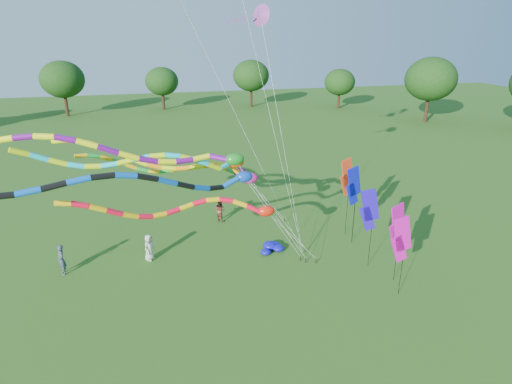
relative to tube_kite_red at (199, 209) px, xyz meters
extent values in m
plane|color=#255717|center=(3.67, -2.61, -4.31)|extent=(160.00, 160.00, 0.00)
cylinder|color=#382314|center=(39.76, 37.29, -2.98)|extent=(0.50, 0.50, 2.66)
ellipsoid|color=#14390F|center=(39.76, 37.29, 0.50)|extent=(5.62, 5.62, 4.78)
cylinder|color=#382314|center=(27.20, 43.31, -2.62)|extent=(0.50, 0.50, 3.39)
ellipsoid|color=#14390F|center=(27.20, 43.31, 1.81)|extent=(7.16, 7.16, 6.09)
cylinder|color=#382314|center=(15.63, 53.03, -2.68)|extent=(0.50, 0.50, 3.27)
ellipsoid|color=#14390F|center=(15.63, 53.03, 1.58)|extent=(6.89, 6.89, 5.86)
cylinder|color=#382314|center=(1.08, 49.10, -3.08)|extent=(0.50, 0.50, 2.47)
ellipsoid|color=#14390F|center=(1.08, 49.10, 0.14)|extent=(5.21, 5.21, 4.43)
cylinder|color=#382314|center=(-13.44, 50.46, -2.88)|extent=(0.50, 0.50, 2.88)
ellipsoid|color=#14390F|center=(-13.44, 50.46, 0.88)|extent=(6.07, 6.07, 5.16)
cylinder|color=black|center=(6.67, 0.44, -4.16)|extent=(0.05, 0.05, 0.30)
cylinder|color=silver|center=(5.12, 0.33, -2.31)|extent=(0.02, 0.02, 4.65)
ellipsoid|color=red|center=(3.57, 0.21, -0.58)|extent=(0.93, 0.60, 0.60)
cylinder|color=#F80D2C|center=(2.87, 0.26, -0.40)|extent=(0.27, 0.27, 0.80)
cylinder|color=#E5AE0B|center=(2.17, 0.39, -0.07)|extent=(0.27, 0.27, 0.76)
cylinder|color=#F80D2C|center=(1.47, 0.49, 0.14)|extent=(0.27, 0.27, 0.71)
cylinder|color=#E5AE0B|center=(0.78, 0.53, 0.21)|extent=(0.27, 0.27, 0.69)
cylinder|color=#F80D2C|center=(0.09, 0.50, 0.15)|extent=(0.27, 0.27, 0.70)
cylinder|color=#E5AE0B|center=(-0.60, 0.41, 0.02)|extent=(0.27, 0.27, 0.71)
cylinder|color=#F80D2C|center=(-1.28, 0.25, -0.10)|extent=(0.27, 0.27, 0.71)
cylinder|color=#E5AE0B|center=(-1.95, 0.05, -0.14)|extent=(0.27, 0.27, 0.71)
cylinder|color=#F80D2C|center=(-2.63, -0.19, -0.05)|extent=(0.27, 0.27, 0.74)
cylinder|color=#E5AE0B|center=(-3.30, -0.43, 0.18)|extent=(0.27, 0.27, 0.77)
cylinder|color=#F80D2C|center=(-3.98, -0.66, 0.51)|extent=(0.27, 0.27, 0.79)
cylinder|color=#E5AE0B|center=(-4.65, -0.84, 0.86)|extent=(0.27, 0.27, 0.77)
cylinder|color=#F80D2C|center=(-5.34, -0.97, 1.14)|extent=(0.27, 0.27, 0.73)
cylinder|color=#E5AE0B|center=(-6.02, -1.02, 1.31)|extent=(0.27, 0.27, 0.70)
cylinder|color=black|center=(6.51, 1.85, -4.16)|extent=(0.05, 0.05, 0.30)
cylinder|color=silver|center=(4.93, 2.51, -1.87)|extent=(0.02, 0.02, 5.52)
ellipsoid|color=#CA1677|center=(3.36, 3.17, 0.30)|extent=(1.02, 0.66, 0.66)
cylinder|color=orange|center=(2.75, 3.71, 0.59)|extent=(0.30, 0.30, 1.14)
cylinder|color=#D8E40B|center=(2.09, 4.28, 0.87)|extent=(0.30, 0.30, 0.83)
cylinder|color=orange|center=(1.32, 4.60, 0.81)|extent=(0.30, 0.30, 0.84)
cylinder|color=#D8E40B|center=(0.52, 4.85, 0.71)|extent=(0.30, 0.30, 0.85)
cylinder|color=orange|center=(-0.30, 5.05, 0.62)|extent=(0.30, 0.30, 0.85)
cylinder|color=#D8E40B|center=(-1.13, 5.21, 0.64)|extent=(0.30, 0.30, 0.86)
cylinder|color=orange|center=(-1.98, 5.36, 0.79)|extent=(0.30, 0.30, 0.89)
cylinder|color=#D8E40B|center=(-2.82, 5.51, 1.08)|extent=(0.30, 0.30, 0.92)
cylinder|color=orange|center=(-3.65, 5.69, 1.44)|extent=(0.30, 0.30, 0.93)
cylinder|color=#D8E40B|center=(-4.45, 5.91, 1.80)|extent=(0.30, 0.30, 0.90)
cylinder|color=orange|center=(-5.24, 6.20, 2.09)|extent=(0.30, 0.30, 0.86)
cylinder|color=#D8E40B|center=(-6.00, 6.54, 2.25)|extent=(0.30, 0.30, 0.84)
cylinder|color=orange|center=(-6.73, 6.95, 2.26)|extent=(0.30, 0.30, 0.84)
cylinder|color=#D8E40B|center=(-7.44, 7.41, 2.17)|extent=(0.30, 0.30, 0.86)
cylinder|color=black|center=(6.11, 0.66, -4.16)|extent=(0.05, 0.05, 0.30)
cylinder|color=silver|center=(4.07, 0.70, -0.90)|extent=(0.02, 0.02, 7.48)
ellipsoid|color=#177F1A|center=(2.02, 0.75, 2.23)|extent=(0.99, 0.63, 0.63)
cylinder|color=#690B7F|center=(1.24, 1.00, 2.29)|extent=(0.29, 0.29, 0.99)
cylinder|color=#F4F70D|center=(0.37, 1.18, 2.31)|extent=(0.29, 0.29, 0.89)
cylinder|color=#690B7F|center=(-0.50, 1.04, 2.26)|extent=(0.29, 0.29, 0.89)
cylinder|color=#F4F70D|center=(-1.38, 0.87, 2.31)|extent=(0.29, 0.29, 0.90)
cylinder|color=#690B7F|center=(-2.26, 0.70, 2.51)|extent=(0.29, 0.29, 0.93)
cylinder|color=#F4F70D|center=(-3.13, 0.54, 2.83)|extent=(0.29, 0.29, 0.96)
cylinder|color=#690B7F|center=(-4.01, 0.43, 3.21)|extent=(0.29, 0.29, 0.96)
cylinder|color=#F4F70D|center=(-4.88, 0.38, 3.57)|extent=(0.29, 0.29, 0.94)
cylinder|color=#690B7F|center=(-5.76, 0.39, 3.85)|extent=(0.29, 0.29, 0.90)
cylinder|color=#F4F70D|center=(-6.63, 0.47, 3.98)|extent=(0.29, 0.29, 0.88)
cylinder|color=#690B7F|center=(-7.50, 0.61, 3.97)|extent=(0.29, 0.29, 0.89)
cylinder|color=#F4F70D|center=(-8.37, 0.79, 3.87)|extent=(0.29, 0.29, 0.90)
cylinder|color=black|center=(5.87, 0.93, -4.16)|extent=(0.05, 0.05, 0.30)
cylinder|color=silver|center=(4.06, 0.25, -1.19)|extent=(0.02, 0.02, 6.89)
ellipsoid|color=#0C3AAA|center=(2.24, -0.44, 1.65)|extent=(0.87, 0.56, 0.56)
cylinder|color=blue|center=(1.50, -0.69, 1.50)|extent=(0.25, 0.25, 0.91)
cylinder|color=black|center=(0.72, -1.06, 1.44)|extent=(0.25, 0.25, 0.90)
cylinder|color=blue|center=(-0.02, -1.54, 1.67)|extent=(0.25, 0.25, 0.93)
cylinder|color=black|center=(-0.77, -1.98, 2.01)|extent=(0.25, 0.25, 0.95)
cylinder|color=blue|center=(-1.54, -2.39, 2.40)|extent=(0.25, 0.25, 0.95)
cylinder|color=black|center=(-2.33, -2.73, 2.75)|extent=(0.25, 0.25, 0.91)
cylinder|color=blue|center=(-3.14, -3.00, 2.99)|extent=(0.25, 0.25, 0.88)
cylinder|color=black|center=(-3.98, -3.22, 3.10)|extent=(0.25, 0.25, 0.87)
cylinder|color=blue|center=(-4.84, -3.38, 3.07)|extent=(0.25, 0.25, 0.88)
cylinder|color=black|center=(-5.71, -3.52, 2.96)|extent=(0.25, 0.25, 0.89)
cylinder|color=blue|center=(-6.58, -3.64, 2.85)|extent=(0.25, 0.25, 0.89)
cylinder|color=black|center=(-7.45, -3.77, 2.82)|extent=(0.25, 0.25, 0.88)
cylinder|color=black|center=(6.16, 3.30, -4.16)|extent=(0.05, 0.05, 0.30)
cylinder|color=silver|center=(4.28, 2.87, -1.24)|extent=(0.02, 0.02, 6.78)
ellipsoid|color=#E4420D|center=(2.41, 2.43, 1.55)|extent=(0.92, 0.59, 0.59)
cylinder|color=#0ED7EF|center=(1.75, 2.08, 1.50)|extent=(0.27, 0.27, 0.85)
cylinder|color=#D9F30C|center=(1.08, 1.66, 1.65)|extent=(0.27, 0.27, 0.84)
cylinder|color=#0ED7EF|center=(0.38, 1.43, 2.02)|extent=(0.27, 0.27, 0.83)
cylinder|color=#D9F30C|center=(-0.34, 1.25, 2.33)|extent=(0.27, 0.27, 0.79)
cylinder|color=#0ED7EF|center=(-1.08, 1.15, 2.53)|extent=(0.27, 0.27, 0.76)
cylinder|color=#D9F30C|center=(-1.83, 1.10, 2.59)|extent=(0.27, 0.27, 0.76)
cylinder|color=#0ED7EF|center=(-2.58, 1.10, 2.52)|extent=(0.27, 0.27, 0.77)
cylinder|color=#D9F30C|center=(-3.35, 1.12, 2.39)|extent=(0.27, 0.27, 0.78)
cylinder|color=#0ED7EF|center=(-4.11, 1.14, 2.28)|extent=(0.27, 0.27, 0.77)
cylinder|color=#D9F30C|center=(-4.87, 1.13, 2.26)|extent=(0.27, 0.27, 0.76)
cylinder|color=#0ED7EF|center=(-5.62, 1.08, 2.38)|extent=(0.27, 0.27, 0.77)
cylinder|color=#D9F30C|center=(-6.35, 0.97, 2.64)|extent=(0.27, 0.27, 0.80)
cylinder|color=#0ED7EF|center=(-7.07, 0.79, 2.97)|extent=(0.27, 0.27, 0.83)
cylinder|color=#D9F30C|center=(-7.78, 0.55, 3.32)|extent=(0.27, 0.27, 0.82)
cylinder|color=black|center=(6.63, 6.32, -4.16)|extent=(0.05, 0.05, 0.30)
cylinder|color=silver|center=(5.03, 6.26, -2.15)|extent=(0.02, 0.02, 4.95)
ellipsoid|color=#910D63|center=(3.42, 6.20, -0.27)|extent=(0.86, 0.55, 0.55)
cylinder|color=green|center=(2.74, 5.90, -0.05)|extent=(0.25, 0.25, 0.97)
cylinder|color=#F2AE0C|center=(2.08, 5.63, 0.29)|extent=(0.25, 0.25, 0.72)
cylinder|color=green|center=(1.40, 5.70, 0.44)|extent=(0.25, 0.25, 0.69)
cylinder|color=#F2AE0C|center=(0.72, 5.82, 0.46)|extent=(0.25, 0.25, 0.70)
cylinder|color=green|center=(0.03, 5.97, 0.37)|extent=(0.25, 0.25, 0.72)
cylinder|color=#F2AE0C|center=(-0.65, 6.14, 0.23)|extent=(0.25, 0.25, 0.72)
cylinder|color=green|center=(-1.33, 6.29, 0.13)|extent=(0.25, 0.25, 0.70)
cylinder|color=#F2AE0C|center=(-2.02, 6.41, 0.13)|extent=(0.25, 0.25, 0.69)
cylinder|color=green|center=(-2.70, 6.47, 0.28)|extent=(0.25, 0.25, 0.71)
cylinder|color=#F2AE0C|center=(-3.37, 6.47, 0.55)|extent=(0.25, 0.25, 0.75)
cylinder|color=green|center=(-4.05, 6.40, 0.89)|extent=(0.25, 0.25, 0.77)
cylinder|color=#F2AE0C|center=(-4.72, 6.26, 1.22)|extent=(0.25, 0.25, 0.76)
cylinder|color=green|center=(-5.39, 6.08, 1.47)|extent=(0.25, 0.25, 0.72)
cylinder|color=#F2AE0C|center=(-6.06, 5.86, 1.58)|extent=(0.25, 0.25, 0.71)
cylinder|color=black|center=(6.17, 1.39, -4.16)|extent=(0.04, 0.04, 0.30)
cylinder|color=silver|center=(4.11, 3.39, 5.95)|extent=(0.01, 0.01, 20.74)
cylinder|color=black|center=(6.17, 1.39, -4.16)|extent=(0.04, 0.04, 0.30)
cylinder|color=silver|center=(1.34, 1.18, 6.28)|extent=(0.01, 0.01, 22.74)
cylinder|color=black|center=(6.17, 1.39, -4.16)|extent=(0.04, 0.04, 0.30)
cylinder|color=silver|center=(5.36, 3.37, 2.60)|extent=(0.01, 0.01, 13.90)
cone|color=purple|center=(4.56, 5.35, 9.21)|extent=(1.63, 1.66, 1.37)
cube|color=purple|center=(3.86, 5.35, 9.06)|extent=(0.90, 0.12, 0.04)
cube|color=purple|center=(3.31, 5.35, 8.94)|extent=(0.90, 0.12, 0.04)
cube|color=purple|center=(2.76, 5.35, 8.82)|extent=(0.90, 0.12, 0.04)
cylinder|color=black|center=(9.63, -3.50, -2.29)|extent=(0.02, 0.02, 4.04)
cube|color=#D10B9C|center=(9.41, -3.49, -0.87)|extent=(1.16, 0.15, 1.93)
cube|color=#D10B9C|center=(9.33, -3.49, -1.67)|extent=(1.01, 0.14, 1.51)
cylinder|color=black|center=(10.10, -2.26, -2.22)|extent=(0.02, 0.02, 4.19)
cube|color=#D10B9C|center=(9.89, -2.32, -0.73)|extent=(1.14, 0.39, 1.93)
cube|color=#D10B9C|center=(9.81, -2.34, -1.53)|extent=(0.99, 0.35, 1.51)
cylinder|color=black|center=(9.48, -0.53, -2.13)|extent=(0.02, 0.02, 4.37)
cube|color=#220DB9|center=(9.27, -0.48, -0.54)|extent=(1.15, 0.34, 1.93)
cube|color=#220DB9|center=(9.19, -0.46, -1.34)|extent=(1.00, 0.30, 1.51)
cylinder|color=black|center=(9.98, 3.53, -1.83)|extent=(0.02, 0.02, 4.97)
cube|color=red|center=(9.77, 3.46, 0.05)|extent=(1.12, 0.44, 1.93)
cube|color=red|center=(9.69, 3.43, -0.75)|extent=(0.98, 0.39, 1.51)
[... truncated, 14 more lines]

